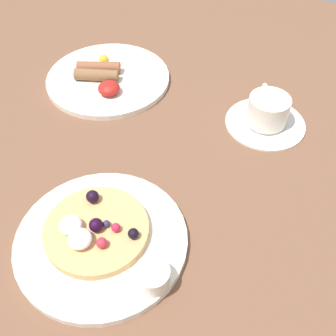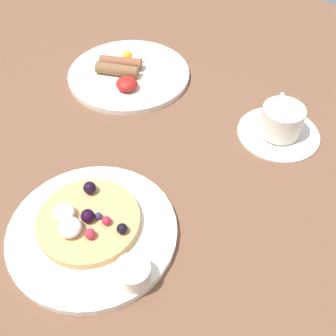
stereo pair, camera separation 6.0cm
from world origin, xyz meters
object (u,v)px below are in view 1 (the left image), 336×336
object	(u,v)px
syrup_ramekin	(152,276)
breakfast_plate	(108,79)
coffee_saucer	(265,122)
coffee_cup	(268,109)
pancake_plate	(102,240)

from	to	relation	value
syrup_ramekin	breakfast_plate	xyz separation A→B (m)	(-0.30, 0.35, -0.02)
syrup_ramekin	breakfast_plate	world-z (taller)	syrup_ramekin
coffee_saucer	coffee_cup	xyz separation A→B (m)	(-0.00, 0.00, 0.03)
pancake_plate	coffee_cup	distance (m)	0.37
coffee_saucer	pancake_plate	bearing A→B (deg)	-110.02
breakfast_plate	coffee_saucer	bearing A→B (deg)	3.19
breakfast_plate	coffee_saucer	xyz separation A→B (m)	(0.33, 0.02, -0.00)
breakfast_plate	coffee_cup	xyz separation A→B (m)	(0.33, 0.02, 0.03)
breakfast_plate	coffee_saucer	world-z (taller)	breakfast_plate
pancake_plate	coffee_saucer	xyz separation A→B (m)	(0.13, 0.35, -0.00)
coffee_saucer	breakfast_plate	bearing A→B (deg)	-176.81
pancake_plate	breakfast_plate	xyz separation A→B (m)	(-0.20, 0.33, -0.00)
syrup_ramekin	coffee_saucer	xyz separation A→B (m)	(0.03, 0.37, -0.02)
coffee_cup	syrup_ramekin	bearing A→B (deg)	-94.56
coffee_cup	pancake_plate	bearing A→B (deg)	-109.83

